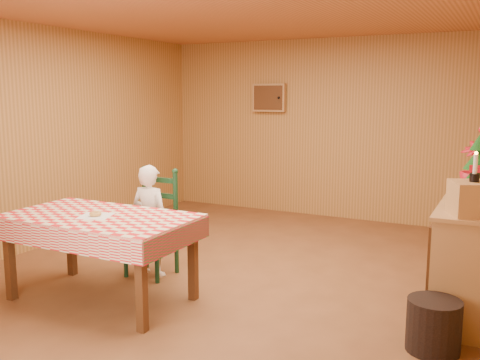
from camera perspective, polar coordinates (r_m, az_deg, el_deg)
name	(u,v)px	position (r m, az deg, el deg)	size (l,w,h in m)	color
ground	(231,276)	(5.47, -0.97, -10.18)	(6.00, 6.00, 0.00)	brown
cabin_walls	(254,92)	(5.63, 1.53, 9.32)	(5.10, 6.05, 2.65)	#AE7C3E
dining_table	(100,224)	(4.84, -14.72, -4.59)	(1.66, 0.96, 0.77)	#522E16
ladder_chair	(154,225)	(5.47, -9.16, -4.77)	(0.44, 0.40, 1.08)	#103218
seated_child	(150,221)	(5.42, -9.53, -4.29)	(0.41, 0.27, 1.12)	white
napkin	(95,216)	(4.78, -15.16, -3.73)	(0.26, 0.26, 0.00)	white
donut	(95,214)	(4.78, -15.17, -3.51)	(0.10, 0.10, 0.04)	gold
shelf_unit	(470,260)	(4.81, 23.35, -7.89)	(0.54, 1.24, 0.93)	tan
crate	(473,199)	(4.28, 23.60, -1.82)	(0.30, 0.30, 0.25)	tan
christmas_tree	(480,167)	(4.90, 24.20, 1.30)	(0.34, 0.34, 0.62)	#522E16
flower_arrangement	(475,167)	(5.20, 23.80, 1.27)	(0.27, 0.27, 0.48)	#A90F1D
candle_set	(475,173)	(4.25, 23.76, 0.69)	(0.07, 0.07, 0.22)	black
storage_bin	(434,326)	(4.16, 19.95, -14.38)	(0.38, 0.38, 0.38)	black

